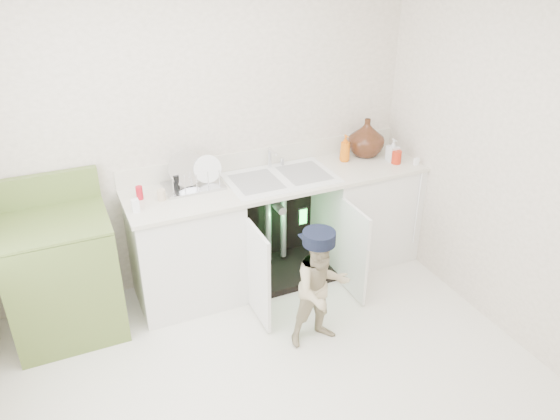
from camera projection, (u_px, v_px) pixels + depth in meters
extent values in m
plane|color=beige|center=(279.00, 388.00, 3.54)|extent=(3.50, 3.50, 0.00)
cube|color=#EFE0CD|center=(199.00, 134.00, 4.17)|extent=(3.50, 2.50, 0.02)
cube|color=#EFE0CD|center=(522.00, 168.00, 3.59)|extent=(2.50, 3.00, 0.02)
cube|color=silver|center=(186.00, 251.00, 4.22)|extent=(0.80, 0.60, 0.86)
cube|color=silver|center=(364.00, 211.00, 4.79)|extent=(0.80, 0.60, 0.86)
cube|color=black|center=(268.00, 216.00, 4.72)|extent=(0.80, 0.06, 0.86)
cube|color=black|center=(281.00, 270.00, 4.69)|extent=(0.80, 0.60, 0.06)
cylinder|color=gray|center=(268.00, 224.00, 4.55)|extent=(0.05, 0.05, 0.70)
cylinder|color=gray|center=(283.00, 221.00, 4.60)|extent=(0.05, 0.05, 0.70)
cylinder|color=gray|center=(278.00, 207.00, 4.46)|extent=(0.07, 0.18, 0.07)
cube|color=silver|center=(259.00, 276.00, 3.97)|extent=(0.03, 0.40, 0.76)
cube|color=silver|center=(353.00, 252.00, 4.26)|extent=(0.02, 0.40, 0.76)
cube|color=beige|center=(281.00, 180.00, 4.29)|extent=(2.44, 0.64, 0.03)
cube|color=beige|center=(266.00, 156.00, 4.49)|extent=(2.44, 0.02, 0.15)
cube|color=white|center=(281.00, 179.00, 4.29)|extent=(0.85, 0.55, 0.02)
cube|color=gray|center=(257.00, 182.00, 4.21)|extent=(0.34, 0.40, 0.01)
cube|color=gray|center=(304.00, 173.00, 4.36)|extent=(0.34, 0.40, 0.01)
cylinder|color=silver|center=(270.00, 158.00, 4.42)|extent=(0.03, 0.03, 0.17)
cylinder|color=silver|center=(273.00, 152.00, 4.34)|extent=(0.02, 0.14, 0.02)
cylinder|color=silver|center=(282.00, 161.00, 4.48)|extent=(0.04, 0.04, 0.06)
cylinder|color=white|center=(418.00, 207.00, 4.61)|extent=(0.01, 0.01, 0.70)
cube|color=white|center=(416.00, 162.00, 4.50)|extent=(0.04, 0.02, 0.06)
cube|color=silver|center=(194.00, 186.00, 4.14)|extent=(0.44, 0.29, 0.02)
cylinder|color=silver|center=(187.00, 176.00, 4.10)|extent=(0.28, 0.10, 0.27)
cylinder|color=white|center=(208.00, 175.00, 4.15)|extent=(0.22, 0.06, 0.21)
cylinder|color=silver|center=(173.00, 186.00, 3.96)|extent=(0.01, 0.01, 0.13)
cylinder|color=silver|center=(185.00, 184.00, 3.99)|extent=(0.01, 0.01, 0.13)
cylinder|color=silver|center=(197.00, 182.00, 4.02)|extent=(0.01, 0.01, 0.13)
cylinder|color=silver|center=(208.00, 180.00, 4.05)|extent=(0.01, 0.01, 0.13)
cylinder|color=silver|center=(219.00, 178.00, 4.09)|extent=(0.01, 0.01, 0.13)
imported|color=#442813|center=(366.00, 137.00, 4.63)|extent=(0.31, 0.31, 0.32)
imported|color=orange|center=(345.00, 148.00, 4.54)|extent=(0.09, 0.09, 0.23)
imported|color=silver|center=(393.00, 150.00, 4.55)|extent=(0.09, 0.09, 0.19)
cylinder|color=red|center=(397.00, 157.00, 4.52)|extent=(0.08, 0.08, 0.11)
cylinder|color=#B50F1D|center=(139.00, 193.00, 3.94)|extent=(0.05, 0.05, 0.10)
cylinder|color=#C7B192|center=(161.00, 195.00, 3.93)|extent=(0.06, 0.06, 0.08)
cylinder|color=black|center=(176.00, 183.00, 4.07)|extent=(0.04, 0.04, 0.12)
cube|color=white|center=(135.00, 205.00, 3.77)|extent=(0.05, 0.05, 0.09)
cube|color=#597332|center=(63.00, 279.00, 3.87)|extent=(0.73, 0.65, 0.88)
cube|color=#597332|center=(51.00, 222.00, 3.65)|extent=(0.73, 0.65, 0.02)
cube|color=#597332|center=(45.00, 189.00, 3.83)|extent=(0.73, 0.06, 0.23)
cylinder|color=black|center=(22.00, 240.00, 3.46)|extent=(0.16, 0.16, 0.02)
cylinder|color=silver|center=(22.00, 238.00, 3.46)|extent=(0.19, 0.19, 0.01)
cylinder|color=black|center=(21.00, 218.00, 3.72)|extent=(0.16, 0.16, 0.02)
cylinder|color=silver|center=(21.00, 216.00, 3.71)|extent=(0.19, 0.19, 0.01)
cylinder|color=black|center=(82.00, 228.00, 3.59)|extent=(0.16, 0.16, 0.02)
cylinder|color=silver|center=(82.00, 227.00, 3.59)|extent=(0.19, 0.19, 0.01)
cylinder|color=black|center=(77.00, 208.00, 3.85)|extent=(0.16, 0.16, 0.02)
cylinder|color=silver|center=(77.00, 206.00, 3.85)|extent=(0.19, 0.19, 0.01)
imported|color=tan|center=(321.00, 289.00, 3.76)|extent=(0.43, 0.34, 0.88)
cylinder|color=black|center=(323.00, 238.00, 3.57)|extent=(0.22, 0.22, 0.09)
cube|color=black|center=(316.00, 236.00, 3.66)|extent=(0.17, 0.09, 0.01)
cube|color=black|center=(303.00, 216.00, 4.11)|extent=(0.07, 0.01, 0.14)
cube|color=#26F23F|center=(303.00, 217.00, 4.10)|extent=(0.06, 0.00, 0.12)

